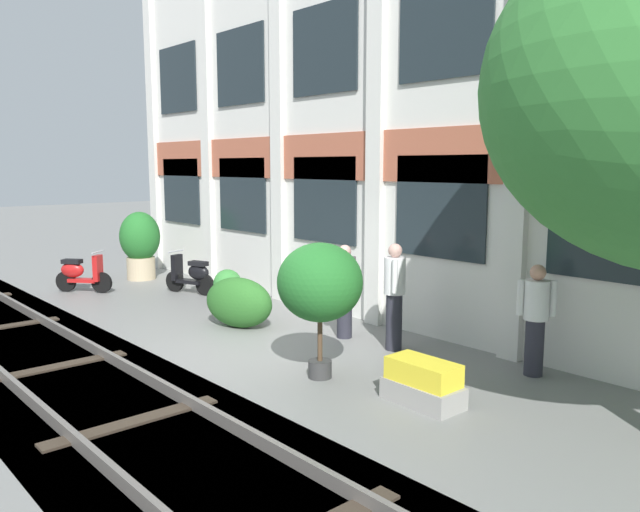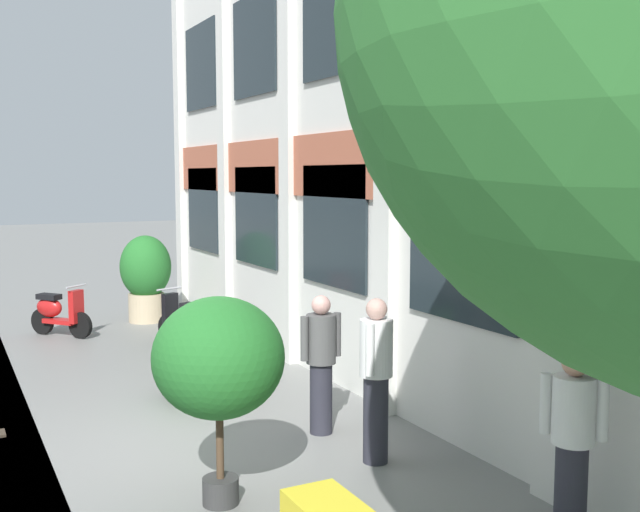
# 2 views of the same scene
# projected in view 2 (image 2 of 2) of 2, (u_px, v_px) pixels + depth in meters

# --- Properties ---
(ground_plane) EXTENTS (80.00, 80.00, 0.00)m
(ground_plane) POSITION_uv_depth(u_px,v_px,m) (166.00, 449.00, 8.13)
(ground_plane) COLOR slate
(apartment_facade) EXTENTS (17.53, 0.64, 8.49)m
(apartment_facade) POSITION_uv_depth(u_px,v_px,m) (408.00, 71.00, 9.07)
(apartment_facade) COLOR silver
(apartment_facade) RESTS_ON ground
(potted_plant_terracotta_small) EXTENTS (1.18, 1.18, 1.90)m
(potted_plant_terracotta_small) POSITION_uv_depth(u_px,v_px,m) (219.00, 360.00, 6.62)
(potted_plant_terracotta_small) COLOR #333333
(potted_plant_terracotta_small) RESTS_ON ground
(potted_plant_ribbed_drum) EXTENTS (1.02, 1.02, 1.75)m
(potted_plant_ribbed_drum) POSITION_uv_depth(u_px,v_px,m) (146.00, 274.00, 15.09)
(potted_plant_ribbed_drum) COLOR tan
(potted_plant_ribbed_drum) RESTS_ON ground
(potted_plant_wide_bowl) EXTENTS (0.82, 0.82, 0.78)m
(potted_plant_wide_bowl) POSITION_uv_depth(u_px,v_px,m) (211.00, 348.00, 11.47)
(potted_plant_wide_bowl) COLOR gray
(potted_plant_wide_bowl) RESTS_ON ground
(scooter_near_curb) EXTENTS (1.33, 0.68, 0.98)m
(scooter_near_curb) POSITION_uv_depth(u_px,v_px,m) (185.00, 321.00, 12.95)
(scooter_near_curb) COLOR black
(scooter_near_curb) RESTS_ON ground
(scooter_second_parked) EXTENTS (1.13, 0.94, 0.98)m
(scooter_second_parked) POSITION_uv_depth(u_px,v_px,m) (58.00, 313.00, 13.77)
(scooter_second_parked) COLOR black
(scooter_second_parked) RESTS_ON ground
(resident_by_doorway) EXTENTS (0.38, 0.42, 1.72)m
(resident_by_doorway) POSITION_uv_depth(u_px,v_px,m) (376.00, 375.00, 7.65)
(resident_by_doorway) COLOR #282833
(resident_by_doorway) RESTS_ON ground
(resident_watching_tracks) EXTENTS (0.34, 0.53, 1.61)m
(resident_watching_tracks) POSITION_uv_depth(u_px,v_px,m) (321.00, 360.00, 8.54)
(resident_watching_tracks) COLOR #282833
(resident_watching_tracks) RESTS_ON ground
(resident_near_plants) EXTENTS (0.43, 0.36, 1.58)m
(resident_near_plants) POSITION_uv_depth(u_px,v_px,m) (573.00, 439.00, 6.03)
(resident_near_plants) COLOR #282833
(resident_near_plants) RESTS_ON ground
(topiary_hedge) EXTENTS (1.53, 1.13, 0.92)m
(topiary_hedge) POSITION_uv_depth(u_px,v_px,m) (193.00, 368.00, 9.71)
(topiary_hedge) COLOR #286023
(topiary_hedge) RESTS_ON ground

